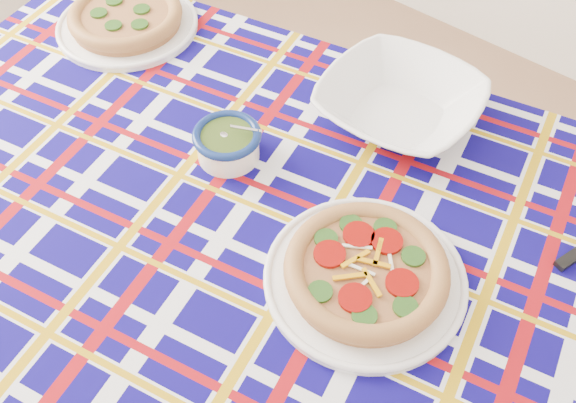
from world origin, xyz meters
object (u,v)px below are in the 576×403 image
Objects in this scene: dining_table at (271,263)px; pesto_bowl at (227,142)px; serving_bowl at (399,104)px; main_focaccia_plate at (366,270)px.

dining_table is 14.49× the size of pesto_bowl.
dining_table is at bearing -90.35° from serving_bowl.
main_focaccia_plate is 0.38m from pesto_bowl.
pesto_bowl is (-0.37, 0.07, 0.01)m from main_focaccia_plate.
pesto_bowl is 0.36m from serving_bowl.
serving_bowl is (-0.18, 0.37, 0.01)m from main_focaccia_plate.
dining_table is at bearing -26.62° from pesto_bowl.
main_focaccia_plate reaches higher than dining_table.
main_focaccia_plate is at bearing -63.87° from serving_bowl.
serving_bowl is at bearing 116.13° from main_focaccia_plate.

